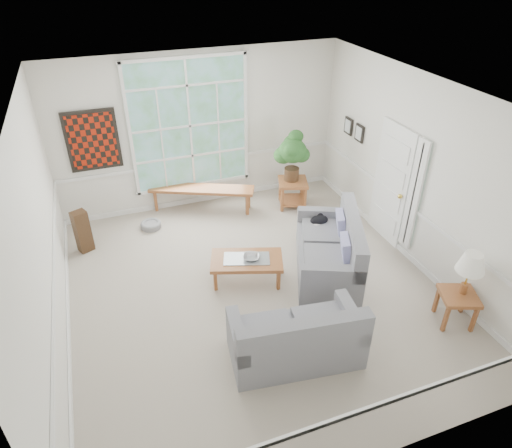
{
  "coord_description": "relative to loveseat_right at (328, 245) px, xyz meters",
  "views": [
    {
      "loc": [
        -1.87,
        -5.13,
        4.66
      ],
      "look_at": [
        0.1,
        0.2,
        1.05
      ],
      "focal_mm": 32.0,
      "sensor_mm": 36.0,
      "label": 1
    }
  ],
  "objects": [
    {
      "name": "end_table",
      "position": [
        0.34,
        2.13,
        -0.21
      ],
      "size": [
        0.7,
        0.7,
        0.56
      ],
      "primitive_type": "cube",
      "rotation": [
        0.0,
        0.0,
        -0.31
      ],
      "color": "brown",
      "rests_on": "floor"
    },
    {
      "name": "coffee_table",
      "position": [
        -1.3,
        0.2,
        -0.28
      ],
      "size": [
        1.25,
        0.93,
        0.41
      ],
      "primitive_type": "cube",
      "rotation": [
        0.0,
        0.0,
        -0.33
      ],
      "color": "brown",
      "rests_on": "floor"
    },
    {
      "name": "floor",
      "position": [
        -1.26,
        -0.04,
        -0.49
      ],
      "size": [
        5.5,
        6.0,
        0.01
      ],
      "primitive_type": "cube",
      "color": "#A49889",
      "rests_on": "ground"
    },
    {
      "name": "ceiling",
      "position": [
        -1.26,
        -0.04,
        2.51
      ],
      "size": [
        5.5,
        6.0,
        0.02
      ],
      "primitive_type": "cube",
      "color": "white",
      "rests_on": "ground"
    },
    {
      "name": "wall_frame_far",
      "position": [
        1.45,
        2.11,
        1.06
      ],
      "size": [
        0.04,
        0.26,
        0.32
      ],
      "primitive_type": "cube",
      "color": "black",
      "rests_on": "wall_right"
    },
    {
      "name": "wall_frame_near",
      "position": [
        1.45,
        1.71,
        1.06
      ],
      "size": [
        0.04,
        0.26,
        0.32
      ],
      "primitive_type": "cube",
      "color": "black",
      "rests_on": "wall_right"
    },
    {
      "name": "side_table",
      "position": [
        1.14,
        -1.67,
        -0.24
      ],
      "size": [
        0.63,
        0.63,
        0.49
      ],
      "primitive_type": "cube",
      "rotation": [
        0.0,
        0.0,
        -0.37
      ],
      "color": "brown",
      "rests_on": "floor"
    },
    {
      "name": "loveseat_right",
      "position": [
        0.0,
        0.0,
        0.0
      ],
      "size": [
        1.56,
        2.02,
        0.97
      ],
      "primitive_type": "cube",
      "rotation": [
        0.0,
        0.0,
        -0.41
      ],
      "color": "slate",
      "rests_on": "floor"
    },
    {
      "name": "table_lamp",
      "position": [
        1.21,
        -1.65,
        0.33
      ],
      "size": [
        0.53,
        0.53,
        0.65
      ],
      "primitive_type": null,
      "rotation": [
        0.0,
        0.0,
        -0.73
      ],
      "color": "silver",
      "rests_on": "side_table"
    },
    {
      "name": "wall_right",
      "position": [
        1.49,
        -0.04,
        1.01
      ],
      "size": [
        0.02,
        6.0,
        3.0
      ],
      "primitive_type": "cube",
      "color": "silver",
      "rests_on": "ground"
    },
    {
      "name": "wall_art",
      "position": [
        -3.21,
        2.91,
        1.11
      ],
      "size": [
        0.9,
        0.06,
        1.1
      ],
      "primitive_type": "cube",
      "color": "#591509",
      "rests_on": "wall_back"
    },
    {
      "name": "cat",
      "position": [
        0.15,
        0.62,
        0.09
      ],
      "size": [
        0.39,
        0.38,
        0.15
      ],
      "primitive_type": "ellipsoid",
      "rotation": [
        0.0,
        0.0,
        -0.67
      ],
      "color": "black",
      "rests_on": "loveseat_right"
    },
    {
      "name": "wall_back",
      "position": [
        -1.26,
        2.96,
        1.01
      ],
      "size": [
        5.5,
        0.02,
        3.0
      ],
      "primitive_type": "cube",
      "color": "silver",
      "rests_on": "ground"
    },
    {
      "name": "floor_speaker",
      "position": [
        -3.66,
        1.95,
        -0.1
      ],
      "size": [
        0.29,
        0.27,
        0.77
      ],
      "primitive_type": "cube",
      "rotation": [
        0.0,
        0.0,
        0.42
      ],
      "color": "#3E2716",
      "rests_on": "floor"
    },
    {
      "name": "entry_door",
      "position": [
        1.45,
        0.56,
        0.56
      ],
      "size": [
        0.08,
        0.9,
        2.1
      ],
      "primitive_type": "cube",
      "color": "white",
      "rests_on": "floor"
    },
    {
      "name": "houseplant",
      "position": [
        0.33,
        2.19,
        0.57
      ],
      "size": [
        0.65,
        0.65,
        1.0
      ],
      "primitive_type": null,
      "rotation": [
        0.0,
        0.0,
        -0.12
      ],
      "color": "#265722",
      "rests_on": "end_table"
    },
    {
      "name": "pet_bed",
      "position": [
        -2.48,
        2.29,
        -0.43
      ],
      "size": [
        0.43,
        0.43,
        0.12
      ],
      "primitive_type": "cylinder",
      "rotation": [
        0.0,
        0.0,
        0.11
      ],
      "color": "gray",
      "rests_on": "floor"
    },
    {
      "name": "wall_front",
      "position": [
        -1.26,
        -3.04,
        1.01
      ],
      "size": [
        5.5,
        0.02,
        3.0
      ],
      "primitive_type": "cube",
      "color": "silver",
      "rests_on": "ground"
    },
    {
      "name": "wall_left",
      "position": [
        -4.01,
        -0.04,
        1.01
      ],
      "size": [
        0.02,
        6.0,
        3.0
      ],
      "primitive_type": "cube",
      "color": "silver",
      "rests_on": "ground"
    },
    {
      "name": "door_sidelight",
      "position": [
        1.45,
        -0.07,
        0.66
      ],
      "size": [
        0.08,
        0.26,
        1.9
      ],
      "primitive_type": "cube",
      "color": "white",
      "rests_on": "wall_right"
    },
    {
      "name": "loveseat_front",
      "position": [
        -1.23,
        -1.46,
        -0.04
      ],
      "size": [
        1.75,
        1.07,
        0.89
      ],
      "primitive_type": "cube",
      "rotation": [
        0.0,
        0.0,
        -0.14
      ],
      "color": "slate",
      "rests_on": "floor"
    },
    {
      "name": "window_back",
      "position": [
        -1.46,
        2.92,
        1.16
      ],
      "size": [
        2.3,
        0.08,
        2.4
      ],
      "primitive_type": "cube",
      "color": "white",
      "rests_on": "wall_back"
    },
    {
      "name": "window_bench",
      "position": [
        -1.39,
        2.61,
        -0.25
      ],
      "size": [
        2.02,
        1.22,
        0.48
      ],
      "primitive_type": "cube",
      "rotation": [
        0.0,
        0.0,
        -0.43
      ],
      "color": "brown",
      "rests_on": "floor"
    },
    {
      "name": "pewter_bowl",
      "position": [
        -1.23,
        0.18,
        -0.04
      ],
      "size": [
        0.4,
        0.4,
        0.07
      ],
      "primitive_type": "imported",
      "rotation": [
        0.0,
        0.0,
        -0.4
      ],
      "color": "#A2A3A8",
      "rests_on": "coffee_table"
    }
  ]
}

